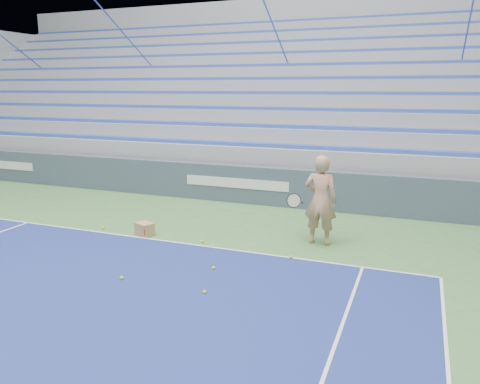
% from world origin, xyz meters
% --- Properties ---
extents(sponsor_barrier, '(30.00, 0.32, 1.10)m').
position_xyz_m(sponsor_barrier, '(0.00, 15.88, 0.55)').
color(sponsor_barrier, '#3D4B5E').
rests_on(sponsor_barrier, ground).
extents(bleachers, '(31.00, 9.15, 7.30)m').
position_xyz_m(bleachers, '(0.00, 21.60, 2.36)').
color(bleachers, '#989BA0').
rests_on(bleachers, ground).
extents(tennis_player, '(0.97, 0.87, 1.95)m').
position_xyz_m(tennis_player, '(3.04, 12.98, 0.98)').
color(tennis_player, tan).
rests_on(tennis_player, ground).
extents(ball_box, '(0.48, 0.44, 0.30)m').
position_xyz_m(ball_box, '(-0.83, 12.10, 0.15)').
color(ball_box, '#AB8253').
rests_on(ball_box, ground).
extents(tennis_ball_0, '(0.07, 0.07, 0.07)m').
position_xyz_m(tennis_ball_0, '(2.72, 11.87, 0.03)').
color(tennis_ball_0, '#D1E32E').
rests_on(tennis_ball_0, ground).
extents(tennis_ball_1, '(0.07, 0.07, 0.07)m').
position_xyz_m(tennis_ball_1, '(-2.02, 12.15, 0.03)').
color(tennis_ball_1, '#D1E32E').
rests_on(tennis_ball_1, ground).
extents(tennis_ball_2, '(0.07, 0.07, 0.07)m').
position_xyz_m(tennis_ball_2, '(1.52, 10.78, 0.03)').
color(tennis_ball_2, '#D1E32E').
rests_on(tennis_ball_2, ground).
extents(tennis_ball_3, '(0.07, 0.07, 0.07)m').
position_xyz_m(tennis_ball_3, '(1.82, 9.76, 0.03)').
color(tennis_ball_3, '#D1E32E').
rests_on(tennis_ball_3, ground).
extents(tennis_ball_4, '(0.07, 0.07, 0.07)m').
position_xyz_m(tennis_ball_4, '(0.98, 11.91, 0.03)').
color(tennis_ball_4, '#D1E32E').
rests_on(tennis_ball_4, ground).
extents(tennis_ball_5, '(0.07, 0.07, 0.07)m').
position_xyz_m(tennis_ball_5, '(0.20, 9.76, 0.03)').
color(tennis_ball_5, '#D1E32E').
rests_on(tennis_ball_5, ground).
extents(tennis_ball_6, '(0.07, 0.07, 0.07)m').
position_xyz_m(tennis_ball_6, '(0.65, 12.10, 0.03)').
color(tennis_ball_6, '#D1E32E').
rests_on(tennis_ball_6, ground).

